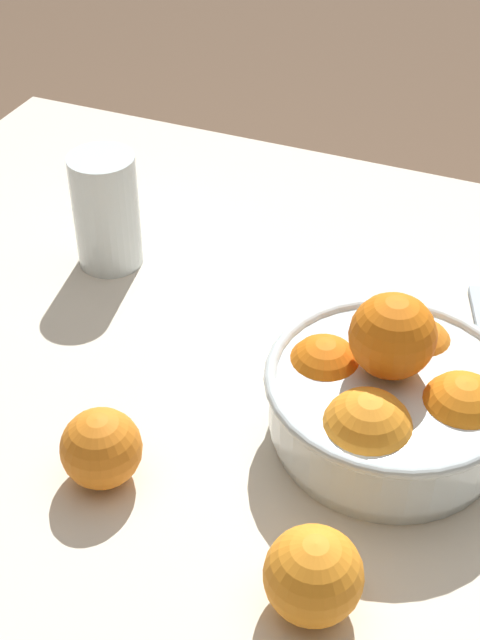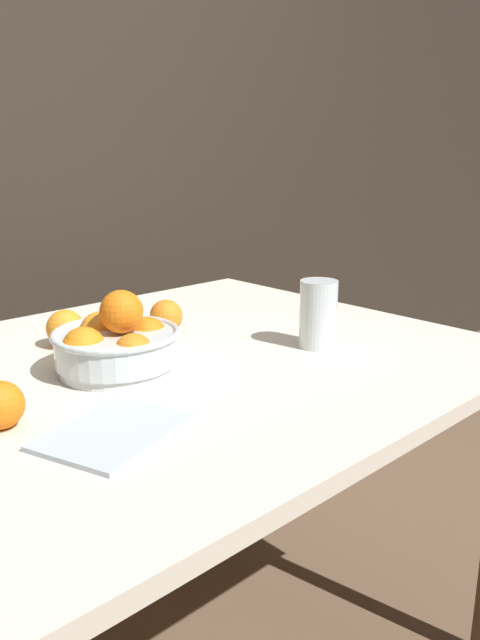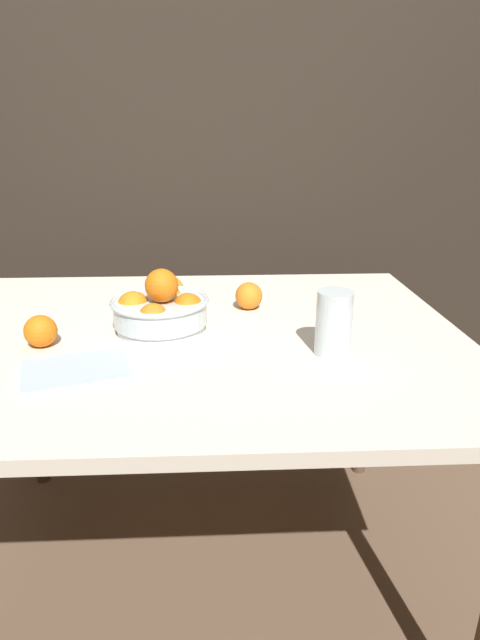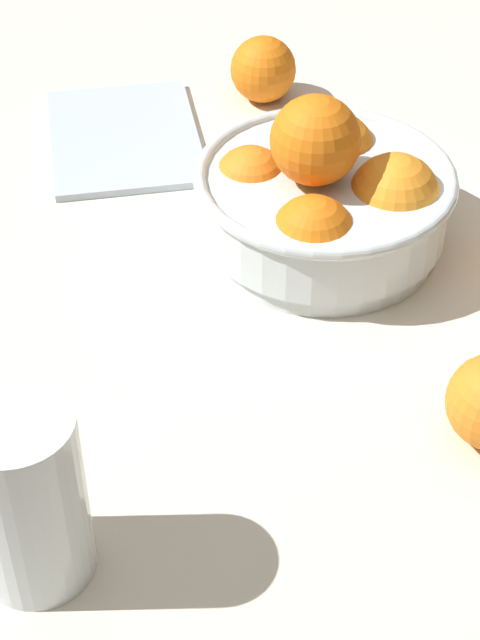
# 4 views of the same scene
# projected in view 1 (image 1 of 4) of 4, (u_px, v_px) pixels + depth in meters

# --- Properties ---
(dining_table) EXTENTS (1.32, 1.02, 0.77)m
(dining_table) POSITION_uv_depth(u_px,v_px,m) (312.00, 460.00, 0.94)
(dining_table) COLOR beige
(dining_table) RESTS_ON ground_plane
(fruit_bowl) EXTENTS (0.24, 0.24, 0.16)m
(fruit_bowl) POSITION_uv_depth(u_px,v_px,m) (390.00, 397.00, 0.83)
(fruit_bowl) COLOR silver
(fruit_bowl) RESTS_ON dining_table
(juice_glass) EXTENTS (0.08, 0.08, 0.14)m
(juice_glass) POSITION_uv_depth(u_px,v_px,m) (107.00, 217.00, 1.05)
(juice_glass) COLOR #F4A314
(juice_glass) RESTS_ON dining_table
(orange_loose_near_bowl) EXTENTS (0.07, 0.07, 0.07)m
(orange_loose_near_bowl) POSITION_uv_depth(u_px,v_px,m) (101.00, 448.00, 0.80)
(orange_loose_near_bowl) COLOR orange
(orange_loose_near_bowl) RESTS_ON dining_table
(orange_loose_front) EXTENTS (0.08, 0.08, 0.08)m
(orange_loose_front) POSITION_uv_depth(u_px,v_px,m) (313.00, 575.00, 0.69)
(orange_loose_front) COLOR orange
(orange_loose_front) RESTS_ON dining_table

